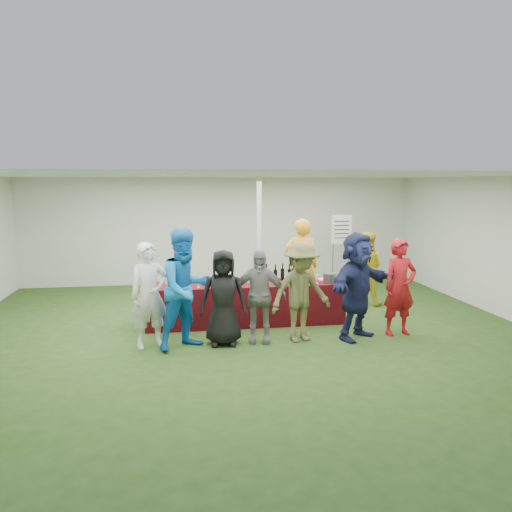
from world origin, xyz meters
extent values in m
plane|color=#284719|center=(0.00, 0.00, 0.00)|extent=(60.00, 60.00, 0.00)
plane|color=white|center=(0.00, 4.00, 1.35)|extent=(10.00, 0.00, 10.00)
plane|color=white|center=(0.00, -4.00, 1.35)|extent=(10.00, 0.00, 10.00)
plane|color=white|center=(5.00, 0.00, 1.35)|extent=(0.00, 8.00, 8.00)
plane|color=white|center=(0.00, 0.00, 2.70)|extent=(10.00, 10.00, 0.00)
cylinder|color=silver|center=(0.50, 1.20, 1.35)|extent=(0.10, 0.10, 2.70)
cube|color=#561116|center=(0.07, 0.16, 0.38)|extent=(3.60, 0.80, 0.75)
cylinder|color=black|center=(0.35, 0.30, 0.86)|extent=(0.07, 0.07, 0.22)
cylinder|color=black|center=(0.35, 0.30, 1.01)|extent=(0.03, 0.03, 0.08)
cylinder|color=maroon|center=(0.35, 0.30, 1.06)|extent=(0.03, 0.03, 0.02)
cylinder|color=black|center=(0.49, 0.33, 0.86)|extent=(0.07, 0.07, 0.22)
cylinder|color=black|center=(0.49, 0.33, 1.01)|extent=(0.03, 0.03, 0.08)
cylinder|color=maroon|center=(0.49, 0.33, 1.06)|extent=(0.03, 0.03, 0.02)
cylinder|color=black|center=(0.65, 0.25, 0.86)|extent=(0.07, 0.07, 0.22)
cylinder|color=black|center=(0.65, 0.25, 1.01)|extent=(0.03, 0.03, 0.08)
cylinder|color=maroon|center=(0.65, 0.25, 1.06)|extent=(0.03, 0.03, 0.02)
cylinder|color=black|center=(0.81, 0.34, 0.86)|extent=(0.07, 0.07, 0.22)
cylinder|color=black|center=(0.81, 0.34, 1.01)|extent=(0.03, 0.03, 0.08)
cylinder|color=maroon|center=(0.81, 0.34, 1.06)|extent=(0.03, 0.03, 0.02)
cylinder|color=black|center=(0.92, 0.25, 0.86)|extent=(0.07, 0.07, 0.22)
cylinder|color=black|center=(0.92, 0.25, 1.01)|extent=(0.03, 0.03, 0.08)
cylinder|color=maroon|center=(0.92, 0.25, 1.06)|extent=(0.03, 0.03, 0.02)
cylinder|color=black|center=(1.01, 0.32, 0.86)|extent=(0.07, 0.07, 0.22)
cylinder|color=black|center=(1.01, 0.32, 1.01)|extent=(0.03, 0.03, 0.08)
cylinder|color=maroon|center=(1.01, 0.32, 1.06)|extent=(0.03, 0.03, 0.02)
cylinder|color=black|center=(1.14, 0.32, 0.86)|extent=(0.07, 0.07, 0.22)
cylinder|color=black|center=(1.14, 0.32, 1.01)|extent=(0.03, 0.03, 0.08)
cylinder|color=maroon|center=(1.14, 0.32, 1.06)|extent=(0.03, 0.03, 0.02)
cylinder|color=silver|center=(-1.34, -0.08, 0.75)|extent=(0.06, 0.06, 0.00)
cylinder|color=silver|center=(-1.34, -0.08, 0.79)|extent=(0.01, 0.01, 0.07)
cylinder|color=silver|center=(-1.34, -0.08, 0.87)|extent=(0.06, 0.06, 0.08)
cylinder|color=#4D0815|center=(-1.34, -0.08, 0.84)|extent=(0.05, 0.05, 0.02)
cylinder|color=silver|center=(-0.98, -0.14, 0.75)|extent=(0.06, 0.06, 0.00)
cylinder|color=silver|center=(-0.98, -0.14, 0.79)|extent=(0.01, 0.01, 0.07)
cylinder|color=silver|center=(-0.98, -0.14, 0.87)|extent=(0.06, 0.06, 0.08)
cylinder|color=silver|center=(-0.79, -0.07, 0.75)|extent=(0.06, 0.06, 0.00)
cylinder|color=silver|center=(-0.79, -0.07, 0.79)|extent=(0.01, 0.01, 0.07)
cylinder|color=silver|center=(-0.79, -0.07, 0.87)|extent=(0.06, 0.06, 0.08)
cylinder|color=#4D0815|center=(-0.79, -0.07, 0.84)|extent=(0.05, 0.05, 0.02)
cylinder|color=silver|center=(-0.19, -0.10, 0.75)|extent=(0.06, 0.06, 0.00)
cylinder|color=silver|center=(-0.19, -0.10, 0.79)|extent=(0.01, 0.01, 0.07)
cylinder|color=silver|center=(-0.19, -0.10, 0.87)|extent=(0.06, 0.06, 0.08)
cylinder|color=#4D0815|center=(-0.19, -0.10, 0.84)|extent=(0.05, 0.05, 0.02)
cylinder|color=silver|center=(1.36, -0.08, 0.75)|extent=(0.06, 0.06, 0.00)
cylinder|color=silver|center=(1.36, -0.08, 0.79)|extent=(0.01, 0.01, 0.07)
cylinder|color=silver|center=(1.36, -0.08, 0.87)|extent=(0.06, 0.06, 0.08)
cylinder|color=#4D0815|center=(1.36, -0.08, 0.84)|extent=(0.05, 0.05, 0.02)
cylinder|color=silver|center=(0.15, 0.24, 0.85)|extent=(0.07, 0.07, 0.20)
cylinder|color=silver|center=(0.15, 0.24, 0.96)|extent=(0.03, 0.03, 0.03)
cube|color=white|center=(1.60, 0.21, 0.77)|extent=(0.25, 0.18, 0.03)
cylinder|color=slate|center=(1.60, -0.06, 0.84)|extent=(0.24, 0.24, 0.18)
cylinder|color=slate|center=(2.58, 2.79, 0.55)|extent=(0.02, 0.02, 1.10)
cylinder|color=slate|center=(2.98, 2.79, 0.55)|extent=(0.02, 0.02, 1.10)
cube|color=white|center=(2.78, 2.79, 1.45)|extent=(0.50, 0.02, 0.70)
cube|color=black|center=(2.78, 2.77, 1.65)|extent=(0.36, 0.01, 0.02)
cube|color=black|center=(2.78, 2.77, 1.55)|extent=(0.36, 0.01, 0.02)
cube|color=black|center=(2.78, 2.77, 1.45)|extent=(0.36, 0.01, 0.02)
cube|color=black|center=(2.78, 2.77, 1.35)|extent=(0.36, 0.01, 0.02)
cube|color=black|center=(2.78, 2.77, 1.25)|extent=(0.36, 0.01, 0.02)
imported|color=gold|center=(1.29, 0.83, 0.94)|extent=(0.76, 0.58, 1.88)
imported|color=gold|center=(2.78, 1.18, 0.78)|extent=(0.95, 0.89, 1.55)
imported|color=white|center=(-1.60, -0.91, 0.83)|extent=(0.71, 0.59, 1.66)
imported|color=blue|center=(-1.02, -1.06, 0.94)|extent=(1.15, 1.08, 1.89)
imported|color=black|center=(-0.44, -0.99, 0.77)|extent=(0.78, 0.54, 1.53)
imported|color=gray|center=(0.14, -0.95, 0.76)|extent=(0.95, 0.56, 1.53)
imported|color=brown|center=(0.82, -1.01, 0.82)|extent=(1.18, 0.86, 1.64)
imported|color=#1A1F47|center=(1.77, -1.02, 0.89)|extent=(1.64, 1.41, 1.79)
imported|color=#A61319|center=(2.56, -0.94, 0.82)|extent=(0.65, 0.47, 1.65)
camera|label=1|loc=(-1.15, -8.71, 2.59)|focal=35.00mm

